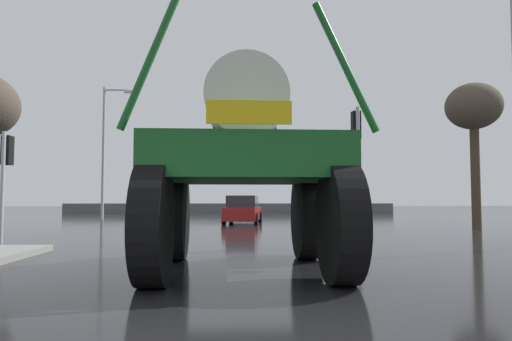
% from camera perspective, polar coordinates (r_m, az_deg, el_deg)
% --- Properties ---
extents(ground_plane, '(120.00, 120.00, 0.00)m').
position_cam_1_polar(ground_plane, '(22.01, -3.79, -6.99)').
color(ground_plane, black).
extents(oversize_sprayer, '(4.11, 5.21, 4.54)m').
position_cam_1_polar(oversize_sprayer, '(8.88, -1.43, 0.24)').
color(oversize_sprayer, black).
rests_on(oversize_sprayer, ground).
extents(sedan_ahead, '(2.30, 4.29, 1.52)m').
position_cam_1_polar(sedan_ahead, '(25.69, -1.63, -4.90)').
color(sedan_ahead, maroon).
rests_on(sedan_ahead, ground).
extents(traffic_signal_near_left, '(0.24, 0.54, 3.27)m').
position_cam_1_polar(traffic_signal_near_left, '(15.07, -28.38, 0.82)').
color(traffic_signal_near_left, '#A8AAAF').
rests_on(traffic_signal_near_left, ground).
extents(traffic_signal_near_right, '(0.24, 0.54, 4.06)m').
position_cam_1_polar(traffic_signal_near_right, '(14.07, 12.28, 3.15)').
color(traffic_signal_near_right, '#A8AAAF').
rests_on(traffic_signal_near_right, ground).
extents(traffic_signal_far_left, '(0.24, 0.55, 3.46)m').
position_cam_1_polar(traffic_signal_far_left, '(28.52, -11.47, -1.06)').
color(traffic_signal_far_left, '#A8AAAF').
rests_on(traffic_signal_far_left, ground).
extents(streetlight_far_left, '(1.86, 0.24, 8.43)m').
position_cam_1_polar(streetlight_far_left, '(30.87, -18.01, 2.86)').
color(streetlight_far_left, '#A8AAAF').
rests_on(streetlight_far_left, ground).
extents(bare_tree_right, '(2.48, 2.48, 6.61)m').
position_cam_1_polar(bare_tree_right, '(23.42, 25.19, 6.75)').
color(bare_tree_right, '#473828').
rests_on(bare_tree_right, ground).
extents(roadside_barrier, '(30.40, 0.24, 0.90)m').
position_cam_1_polar(roadside_barrier, '(42.87, -3.18, -4.66)').
color(roadside_barrier, '#59595B').
rests_on(roadside_barrier, ground).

